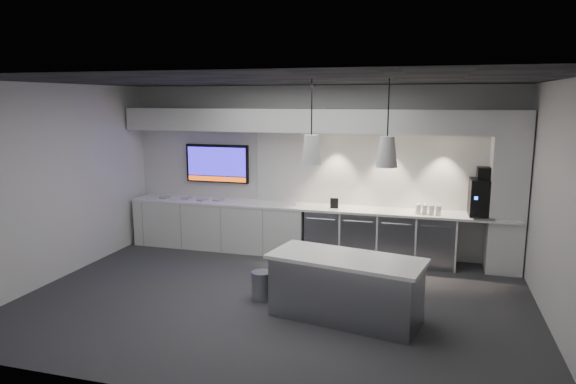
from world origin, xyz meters
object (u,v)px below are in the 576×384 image
(island, at_px, (345,288))
(bin, at_px, (262,286))
(wall_tv, at_px, (217,164))
(coffee_machine, at_px, (484,196))

(island, distance_m, bin, 1.28)
(wall_tv, xyz_separation_m, coffee_machine, (4.75, -0.25, -0.33))
(coffee_machine, bearing_deg, bin, -145.24)
(wall_tv, distance_m, bin, 3.32)
(bin, height_order, coffee_machine, coffee_machine)
(island, bearing_deg, wall_tv, 147.90)
(island, height_order, coffee_machine, coffee_machine)
(wall_tv, height_order, coffee_machine, wall_tv)
(bin, bearing_deg, coffee_machine, 36.54)
(bin, relative_size, coffee_machine, 0.51)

